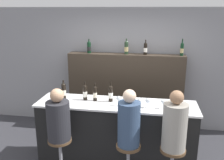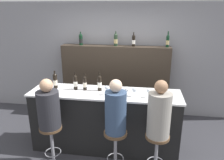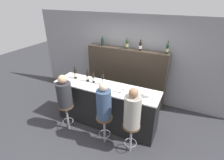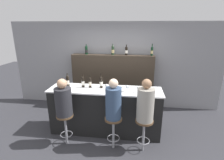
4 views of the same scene
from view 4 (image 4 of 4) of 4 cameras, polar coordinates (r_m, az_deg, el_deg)
The scene contains 23 objects.
ground_plane at distance 4.23m, azimuth -2.88°, elevation -18.50°, with size 16.00×16.00×0.00m, color #333338.
wall_back at distance 5.41m, azimuth 0.49°, elevation 4.77°, with size 6.40×0.05×2.60m.
bar_counter at distance 4.21m, azimuth -2.22°, elevation -9.97°, with size 2.59×0.66×1.09m.
back_bar_cabinet at distance 5.31m, azimuth 0.18°, elevation -0.68°, with size 2.42×0.28×1.66m.
wine_bottle_counter_0 at distance 4.25m, azimuth -14.27°, elevation -0.26°, with size 0.07×0.07×0.32m.
wine_bottle_counter_1 at distance 4.13m, azimuth -9.47°, elevation -0.55°, with size 0.07×0.07×0.31m.
wine_bottle_counter_2 at distance 4.08m, azimuth -7.19°, elevation -0.72°, with size 0.07×0.07×0.30m.
wine_bottle_counter_3 at distance 4.02m, azimuth -3.57°, elevation -0.70°, with size 0.07×0.07×0.35m.
wine_bottle_backbar_0 at distance 5.26m, azimuth -8.37°, elevation 9.67°, with size 0.08×0.08×0.30m.
wine_bottle_backbar_1 at distance 5.10m, azimuth 0.29°, elevation 9.73°, with size 0.08×0.08×0.32m.
wine_bottle_backbar_2 at distance 5.06m, azimuth 4.71°, elevation 9.51°, with size 0.07×0.07×0.30m.
wine_bottle_backbar_3 at distance 5.08m, azimuth 12.90°, elevation 9.23°, with size 0.07×0.07×0.33m.
wine_glass_0 at distance 3.83m, azimuth -1.77°, elevation -1.95°, with size 0.08×0.08×0.16m.
wine_glass_1 at distance 3.80m, azimuth 3.11°, elevation -2.39°, with size 0.07×0.07×0.14m.
wine_glass_2 at distance 3.79m, azimuth 4.98°, elevation -2.34°, with size 0.08×0.08×0.15m.
wine_glass_3 at distance 3.79m, azimuth 8.46°, elevation -2.56°, with size 0.07×0.07×0.15m.
metal_bowl at distance 3.92m, azimuth 12.09°, elevation -3.18°, with size 0.21×0.21×0.07m.
bar_stool_left at distance 3.91m, azimuth -15.01°, elevation -12.95°, with size 0.35×0.35×0.70m.
guest_seated_left at distance 3.69m, azimuth -15.61°, elevation -6.33°, with size 0.34×0.34×0.78m.
bar_stool_middle at distance 3.67m, azimuth 0.44°, elevation -14.48°, with size 0.35×0.35×0.70m.
guest_seated_middle at distance 3.42m, azimuth 0.46°, elevation -7.11°, with size 0.31×0.31×0.82m.
bar_stool_right at distance 3.65m, azimuth 10.41°, elevation -14.92°, with size 0.35×0.35×0.70m.
guest_seated_right at distance 3.40m, azimuth 10.89°, elevation -7.45°, with size 0.33×0.33×0.84m.
Camera 4 is at (0.65, -3.37, 2.48)m, focal length 28.00 mm.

